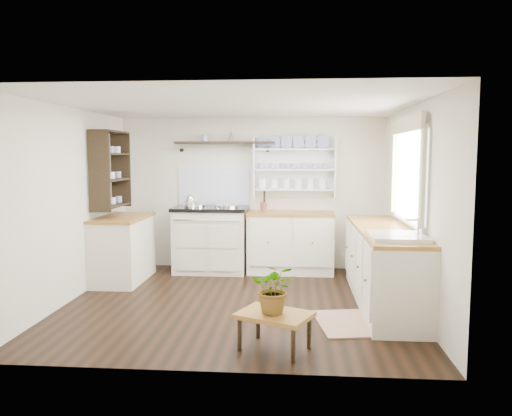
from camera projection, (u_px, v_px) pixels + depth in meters
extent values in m
cube|color=black|center=(238.00, 302.00, 5.90)|extent=(4.00, 3.80, 0.01)
cube|color=silver|center=(252.00, 193.00, 7.66)|extent=(4.00, 0.02, 2.30)
cube|color=silver|center=(414.00, 207.00, 5.62)|extent=(0.02, 3.80, 2.30)
cube|color=silver|center=(71.00, 204.00, 5.93)|extent=(0.02, 3.80, 2.30)
cube|color=white|center=(237.00, 105.00, 5.65)|extent=(4.00, 3.80, 0.01)
cube|color=white|center=(408.00, 176.00, 5.73)|extent=(0.04, 1.40, 1.00)
cube|color=white|center=(406.00, 176.00, 5.73)|extent=(0.02, 1.50, 1.10)
cube|color=beige|center=(406.00, 125.00, 5.67)|extent=(0.04, 1.55, 0.18)
cube|color=beige|center=(211.00, 241.00, 7.45)|extent=(1.05, 0.68, 0.92)
cube|color=black|center=(211.00, 208.00, 7.40)|extent=(1.09, 0.72, 0.05)
cylinder|color=silver|center=(195.00, 206.00, 7.41)|extent=(0.36, 0.36, 0.03)
cylinder|color=silver|center=(227.00, 206.00, 7.37)|extent=(0.36, 0.36, 0.03)
cylinder|color=silver|center=(206.00, 220.00, 7.03)|extent=(0.94, 0.02, 0.02)
cube|color=silver|center=(290.00, 243.00, 7.39)|extent=(1.25, 0.60, 0.88)
cube|color=brown|center=(291.00, 213.00, 7.34)|extent=(1.27, 0.63, 0.04)
cube|color=silver|center=(383.00, 267.00, 5.81)|extent=(0.60, 2.40, 0.88)
cube|color=brown|center=(384.00, 229.00, 5.77)|extent=(0.62, 2.43, 0.04)
cube|color=white|center=(397.00, 248.00, 5.03)|extent=(0.55, 0.60, 0.28)
cylinder|color=silver|center=(418.00, 229.00, 5.00)|extent=(0.02, 0.02, 0.22)
cube|color=silver|center=(123.00, 249.00, 6.88)|extent=(0.60, 1.10, 0.88)
cube|color=brown|center=(122.00, 218.00, 6.83)|extent=(0.62, 1.13, 0.04)
cube|color=white|center=(294.00, 167.00, 7.54)|extent=(1.20, 0.03, 0.90)
cube|color=white|center=(294.00, 168.00, 7.45)|extent=(1.20, 0.22, 0.02)
cylinder|color=navy|center=(295.00, 149.00, 7.44)|extent=(0.20, 0.02, 0.20)
cube|color=black|center=(225.00, 143.00, 7.48)|extent=(1.50, 0.24, 0.04)
cone|color=black|center=(183.00, 150.00, 7.61)|extent=(0.06, 0.20, 0.06)
cone|color=black|center=(268.00, 150.00, 7.51)|extent=(0.06, 0.20, 0.06)
cube|color=black|center=(111.00, 169.00, 6.77)|extent=(0.28, 0.80, 1.05)
cylinder|color=brown|center=(264.00, 207.00, 7.44)|extent=(0.10, 0.10, 0.12)
cube|color=brown|center=(275.00, 315.00, 4.44)|extent=(0.75, 0.66, 0.04)
cylinder|color=black|center=(239.00, 334.00, 4.43)|extent=(0.04, 0.04, 0.30)
cylinder|color=black|center=(258.00, 323.00, 4.73)|extent=(0.04, 0.04, 0.30)
cylinder|color=black|center=(293.00, 345.00, 4.18)|extent=(0.04, 0.04, 0.30)
cylinder|color=black|center=(309.00, 332.00, 4.48)|extent=(0.04, 0.04, 0.30)
imported|color=#3F7233|center=(275.00, 288.00, 4.41)|extent=(0.43, 0.39, 0.45)
cube|color=#8B6450|center=(345.00, 323.00, 5.15)|extent=(0.68, 0.93, 0.02)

